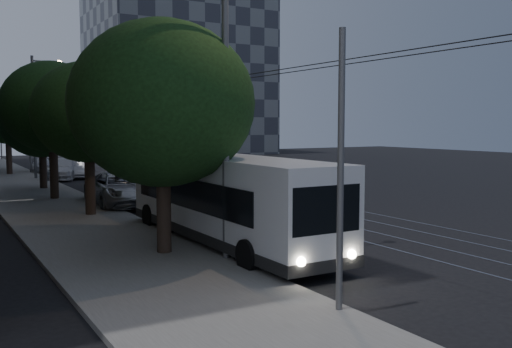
{
  "coord_description": "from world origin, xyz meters",
  "views": [
    {
      "loc": [
        -12.72,
        -19.26,
        4.05
      ],
      "look_at": [
        -0.04,
        2.51,
        1.84
      ],
      "focal_mm": 40.0,
      "sensor_mm": 36.0,
      "label": 1
    }
  ],
  "objects": [
    {
      "name": "tram_rails",
      "position": [
        2.5,
        20.0,
        0.01
      ],
      "size": [
        4.52,
        90.0,
        0.02
      ],
      "color": "#9898A0",
      "rests_on": "ground"
    },
    {
      "name": "sidewalk",
      "position": [
        -7.5,
        20.0,
        0.07
      ],
      "size": [
        5.0,
        90.0,
        0.15
      ],
      "primitive_type": "cube",
      "color": "slate",
      "rests_on": "ground"
    },
    {
      "name": "streetlamp_near",
      "position": [
        -4.77,
        -4.61,
        6.82
      ],
      "size": [
        2.73,
        0.44,
        11.47
      ],
      "color": "slate",
      "rests_on": "ground"
    },
    {
      "name": "ground",
      "position": [
        0.0,
        0.0,
        0.0
      ],
      "size": [
        120.0,
        120.0,
        0.0
      ],
      "primitive_type": "plane",
      "color": "black",
      "rests_on": "ground"
    },
    {
      "name": "pickup_silver",
      "position": [
        -4.3,
        8.4,
        0.85
      ],
      "size": [
        3.18,
        6.29,
        1.7
      ],
      "primitive_type": "imported",
      "rotation": [
        0.0,
        0.0,
        -0.06
      ],
      "color": "#989A9F",
      "rests_on": "ground"
    },
    {
      "name": "tree_4",
      "position": [
        -7.0,
        29.16,
        4.27
      ],
      "size": [
        3.98,
        3.98,
        6.09
      ],
      "color": "black",
      "rests_on": "ground"
    },
    {
      "name": "car_white_d",
      "position": [
        -4.3,
        30.56,
        0.65
      ],
      "size": [
        1.91,
        3.93,
        1.29
      ],
      "primitive_type": "imported",
      "rotation": [
        0.0,
        0.0,
        -0.1
      ],
      "color": "silver",
      "rests_on": "ground"
    },
    {
      "name": "overhead_wires",
      "position": [
        -4.97,
        20.0,
        3.47
      ],
      "size": [
        2.23,
        90.0,
        6.0
      ],
      "color": "black",
      "rests_on": "ground"
    },
    {
      "name": "car_white_c",
      "position": [
        -2.7,
        24.5,
        0.72
      ],
      "size": [
        2.51,
        4.59,
        1.44
      ],
      "primitive_type": "imported",
      "rotation": [
        0.0,
        0.0,
        -0.24
      ],
      "color": "#B8B8BD",
      "rests_on": "ground"
    },
    {
      "name": "car_white_b",
      "position": [
        -3.95,
        24.0,
        0.76
      ],
      "size": [
        4.14,
        5.66,
        1.52
      ],
      "primitive_type": "imported",
      "rotation": [
        0.0,
        0.0,
        -0.43
      ],
      "color": "#BCBCC1",
      "rests_on": "ground"
    },
    {
      "name": "tree_1",
      "position": [
        -6.59,
        5.55,
        4.55
      ],
      "size": [
        4.81,
        4.81,
        6.73
      ],
      "color": "black",
      "rests_on": "ground"
    },
    {
      "name": "streetlamp_far",
      "position": [
        -5.4,
        24.47,
        5.45
      ],
      "size": [
        2.2,
        0.44,
        8.94
      ],
      "color": "slate",
      "rests_on": "ground"
    },
    {
      "name": "tree_3",
      "position": [
        -6.5,
        17.31,
        4.29
      ],
      "size": [
        5.05,
        5.05,
        6.57
      ],
      "color": "black",
      "rests_on": "ground"
    },
    {
      "name": "car_white_a",
      "position": [
        -2.97,
        14.0,
        0.77
      ],
      "size": [
        3.32,
        4.85,
        1.53
      ],
      "primitive_type": "imported",
      "rotation": [
        0.0,
        0.0,
        -0.37
      ],
      "color": "silver",
      "rests_on": "ground"
    },
    {
      "name": "tree_5",
      "position": [
        -6.52,
        33.45,
        4.58
      ],
      "size": [
        4.51,
        4.51,
        6.63
      ],
      "color": "black",
      "rests_on": "ground"
    },
    {
      "name": "tree_2",
      "position": [
        -6.88,
        11.92,
        4.94
      ],
      "size": [
        5.28,
        5.28,
        7.33
      ],
      "color": "black",
      "rests_on": "ground"
    },
    {
      "name": "tree_0",
      "position": [
        -6.5,
        -3.0,
        4.66
      ],
      "size": [
        5.57,
        5.57,
        7.18
      ],
      "color": "black",
      "rests_on": "ground"
    },
    {
      "name": "building_distant_right",
      "position": [
        18.0,
        55.0,
        12.0
      ],
      "size": [
        22.0,
        18.0,
        24.0
      ],
      "primitive_type": "cube",
      "color": "#343742",
      "rests_on": "ground"
    },
    {
      "name": "trolleybus",
      "position": [
        -4.1,
        -2.23,
        1.59
      ],
      "size": [
        2.56,
        11.65,
        5.63
      ],
      "rotation": [
        0.0,
        0.0,
        0.0
      ],
      "color": "silver",
      "rests_on": "ground"
    }
  ]
}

